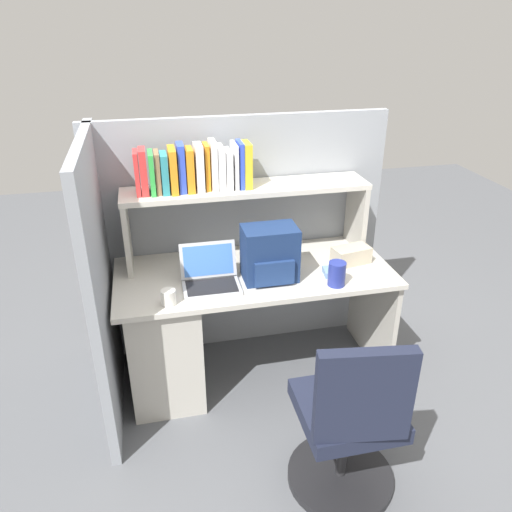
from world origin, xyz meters
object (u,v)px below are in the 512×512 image
object	(u,v)px
snack_canister	(337,274)
office_chair	(349,428)
backpack	(270,254)
computer_mouse	(329,272)
tissue_box	(351,255)
laptop	(210,277)
paper_cup	(169,297)

from	to	relation	value
snack_canister	office_chair	distance (m)	0.83
backpack	office_chair	size ratio (longest dim) A/B	0.33
computer_mouse	snack_canister	world-z (taller)	snack_canister
tissue_box	snack_canister	bearing A→B (deg)	-138.38
backpack	tissue_box	distance (m)	0.54
backpack	computer_mouse	distance (m)	0.37
laptop	snack_canister	bearing A→B (deg)	-12.42
laptop	snack_canister	world-z (taller)	laptop
backpack	paper_cup	xyz separation A→B (m)	(-0.57, -0.16, -0.11)
computer_mouse	snack_canister	size ratio (longest dim) A/B	0.76
backpack	tissue_box	bearing A→B (deg)	8.78
laptop	computer_mouse	bearing A→B (deg)	-2.25
paper_cup	tissue_box	bearing A→B (deg)	12.20
paper_cup	snack_canister	distance (m)	0.91
laptop	paper_cup	size ratio (longest dim) A/B	3.80
laptop	tissue_box	xyz separation A→B (m)	(0.86, 0.09, -0.00)
laptop	computer_mouse	distance (m)	0.68
laptop	tissue_box	bearing A→B (deg)	5.71
paper_cup	snack_canister	world-z (taller)	snack_canister
backpack	computer_mouse	world-z (taller)	backpack
snack_canister	backpack	bearing A→B (deg)	155.53
paper_cup	tissue_box	world-z (taller)	tissue_box
computer_mouse	office_chair	xyz separation A→B (m)	(-0.18, -0.82, -0.35)
laptop	snack_canister	size ratio (longest dim) A/B	2.27
backpack	tissue_box	size ratio (longest dim) A/B	1.40
tissue_box	office_chair	size ratio (longest dim) A/B	0.24
office_chair	backpack	bearing A→B (deg)	-71.16
computer_mouse	paper_cup	distance (m)	0.93
computer_mouse	backpack	bearing A→B (deg)	-178.01
computer_mouse	tissue_box	distance (m)	0.21
backpack	laptop	bearing A→B (deg)	-179.09
laptop	backpack	size ratio (longest dim) A/B	1.02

